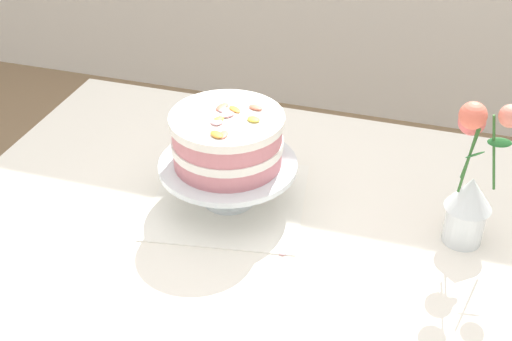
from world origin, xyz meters
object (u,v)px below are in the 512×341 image
layer_cake (227,139)px  flower_vase (471,187)px  cake_stand (228,169)px  dining_table (272,270)px

layer_cake → flower_vase: flower_vase is taller
layer_cake → flower_vase: bearing=1.9°
flower_vase → layer_cake: bearing=-178.1°
cake_stand → dining_table: bearing=-34.2°
flower_vase → cake_stand: bearing=-178.1°
dining_table → flower_vase: 0.43m
layer_cake → flower_vase: 0.48m
dining_table → layer_cake: size_ratio=6.00×
dining_table → cake_stand: size_ratio=4.83×
dining_table → layer_cake: 0.29m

